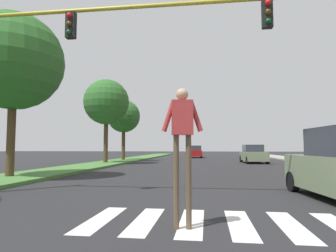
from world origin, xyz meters
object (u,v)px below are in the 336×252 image
Objects in this scene: tree_mid at (14,62)px; tree_far at (106,102)px; sedan_midblock at (253,154)px; tree_distant at (124,116)px; sedan_distant at (196,152)px; pedestrian_performer at (182,134)px; traffic_light_gantry at (72,47)px.

tree_mid is 1.05× the size of tree_far.
sedan_midblock is at bearing 49.89° from tree_mid.
tree_mid reaches higher than tree_distant.
tree_mid is at bearing -91.09° from tree_far.
sedan_distant is (6.95, 16.08, -4.49)m from tree_far.
tree_far is at bearing -89.56° from tree_distant.
pedestrian_performer is at bearing -71.28° from tree_distant.
pedestrian_performer is (8.11, -23.93, -2.95)m from tree_distant.
pedestrian_performer is at bearing -88.15° from sedan_distant.
tree_far is at bearing -164.28° from sedan_midblock.
pedestrian_performer is (8.29, -6.81, -3.68)m from tree_mid.
sedan_distant is (2.42, 31.75, -3.66)m from traffic_light_gantry.
sedan_distant is (6.99, 10.70, -3.84)m from tree_distant.
tree_far is 1.14× the size of tree_distant.
tree_distant is at bearing 108.72° from pedestrian_performer.
traffic_light_gantry is 2.47× the size of sedan_midblock.
sedan_midblock is (8.13, 19.23, -3.65)m from traffic_light_gantry.
tree_mid reaches higher than pedestrian_performer.
tree_far is at bearing 88.91° from tree_mid.
traffic_light_gantry is at bearing -77.74° from tree_distant.
tree_distant is at bearing -123.17° from sedan_distant.
tree_far reaches higher than pedestrian_performer.
tree_far is 20.54m from pedestrian_performer.
sedan_distant is at bearing 75.54° from tree_mid.
tree_distant reaches higher than traffic_light_gantry.
tree_mid is 17.13m from tree_distant.
tree_mid is at bearing 140.42° from traffic_light_gantry.
traffic_light_gantry is 2.55× the size of sedan_distant.
tree_mid is at bearing -90.61° from tree_distant.
tree_far reaches higher than sedan_distant.
tree_distant reaches higher than sedan_distant.
tree_distant is at bearing 90.44° from tree_far.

